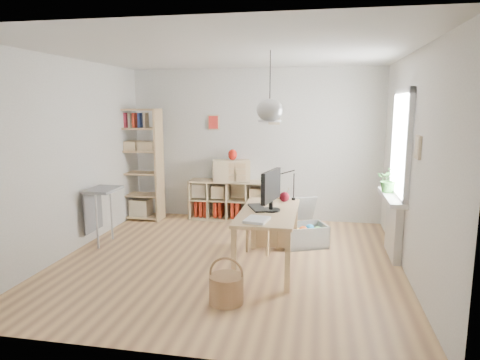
% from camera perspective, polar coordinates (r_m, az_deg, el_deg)
% --- Properties ---
extents(ground, '(4.50, 4.50, 0.00)m').
position_cam_1_polar(ground, '(5.85, -1.53, -10.66)').
color(ground, tan).
rests_on(ground, ground).
extents(room_shell, '(4.50, 4.50, 4.50)m').
position_cam_1_polar(room_shell, '(5.24, 3.98, 9.29)').
color(room_shell, white).
rests_on(room_shell, ground).
extents(window_unit, '(0.07, 1.16, 1.46)m').
position_cam_1_polar(window_unit, '(6.07, 20.77, 4.50)').
color(window_unit, white).
rests_on(window_unit, ground).
extents(radiator, '(0.10, 0.80, 0.80)m').
position_cam_1_polar(radiator, '(6.26, 19.80, -6.01)').
color(radiator, silver).
rests_on(radiator, ground).
extents(windowsill, '(0.22, 1.20, 0.06)m').
position_cam_1_polar(windowsill, '(6.15, 19.58, -2.15)').
color(windowsill, silver).
rests_on(windowsill, radiator).
extents(desk, '(0.70, 1.50, 0.75)m').
position_cam_1_polar(desk, '(5.42, 3.81, -5.06)').
color(desk, tan).
rests_on(desk, ground).
extents(cube_shelf, '(1.40, 0.38, 0.72)m').
position_cam_1_polar(cube_shelf, '(7.81, -1.71, -3.07)').
color(cube_shelf, beige).
rests_on(cube_shelf, ground).
extents(tall_bookshelf, '(0.80, 0.38, 2.00)m').
position_cam_1_polar(tall_bookshelf, '(7.89, -13.36, 2.62)').
color(tall_bookshelf, tan).
rests_on(tall_bookshelf, ground).
extents(side_table, '(0.40, 0.55, 0.85)m').
position_cam_1_polar(side_table, '(6.68, -18.26, -2.57)').
color(side_table, gray).
rests_on(side_table, ground).
extents(chair, '(0.48, 0.48, 0.77)m').
position_cam_1_polar(chair, '(6.13, 3.29, -5.41)').
color(chair, gray).
rests_on(chair, ground).
extents(wicker_basket, '(0.37, 0.36, 0.50)m').
position_cam_1_polar(wicker_basket, '(4.64, -1.83, -14.18)').
color(wicker_basket, '#9A7545').
rests_on(wicker_basket, ground).
extents(storage_chest, '(0.86, 0.91, 0.67)m').
position_cam_1_polar(storage_chest, '(6.47, 8.40, -6.66)').
color(storage_chest, '#B5B6B1').
rests_on(storage_chest, ground).
extents(monitor, '(0.24, 0.59, 0.51)m').
position_cam_1_polar(monitor, '(5.33, 4.16, -1.10)').
color(monitor, black).
rests_on(monitor, desk).
extents(keyboard, '(0.32, 0.47, 0.02)m').
position_cam_1_polar(keyboard, '(5.49, 2.37, -3.73)').
color(keyboard, black).
rests_on(keyboard, desk).
extents(task_lamp, '(0.38, 0.14, 0.40)m').
position_cam_1_polar(task_lamp, '(5.94, 5.39, -0.13)').
color(task_lamp, black).
rests_on(task_lamp, desk).
extents(yarn_ball, '(0.14, 0.14, 0.14)m').
position_cam_1_polar(yarn_ball, '(5.88, 5.95, -2.26)').
color(yarn_ball, '#470914').
rests_on(yarn_ball, desk).
extents(paper_tray, '(0.29, 0.34, 0.03)m').
position_cam_1_polar(paper_tray, '(4.91, 2.28, -5.32)').
color(paper_tray, silver).
rests_on(paper_tray, desk).
extents(drawer_chest, '(0.71, 0.47, 0.37)m').
position_cam_1_polar(drawer_chest, '(7.64, -1.19, 1.28)').
color(drawer_chest, beige).
rests_on(drawer_chest, cube_shelf).
extents(red_vase, '(0.16, 0.16, 0.19)m').
position_cam_1_polar(red_vase, '(7.60, -1.00, 3.40)').
color(red_vase, '#A2170D').
rests_on(red_vase, drawer_chest).
extents(potted_plant, '(0.35, 0.31, 0.36)m').
position_cam_1_polar(potted_plant, '(6.28, 19.28, 0.03)').
color(potted_plant, '#285D23').
rests_on(potted_plant, windowsill).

